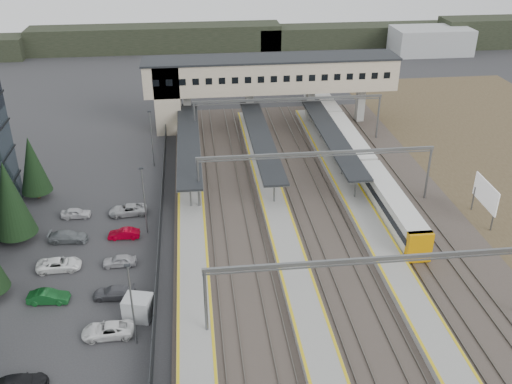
{
  "coord_description": "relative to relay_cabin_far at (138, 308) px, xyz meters",
  "views": [
    {
      "loc": [
        -2.24,
        -45.9,
        33.85
      ],
      "look_at": [
        4.42,
        10.76,
        4.0
      ],
      "focal_mm": 40.0,
      "sensor_mm": 36.0,
      "label": 1
    }
  ],
  "objects": [
    {
      "name": "ground",
      "position": [
        8.01,
        4.66,
        -1.1
      ],
      "size": [
        220.0,
        220.0,
        0.0
      ],
      "primitive_type": "plane",
      "color": "#2B2B2D",
      "rests_on": "ground"
    },
    {
      "name": "car_park",
      "position": [
        -5.39,
        -2.32,
        -0.49
      ],
      "size": [
        10.59,
        44.74,
        1.28
      ],
      "color": "silver",
      "rests_on": "ground"
    },
    {
      "name": "lampposts",
      "position": [
        0.01,
        5.91,
        3.23
      ],
      "size": [
        0.5,
        53.25,
        8.07
      ],
      "color": "slate",
      "rests_on": "ground"
    },
    {
      "name": "fence",
      "position": [
        1.51,
        9.66,
        -0.1
      ],
      "size": [
        0.08,
        90.0,
        2.0
      ],
      "color": "#26282B",
      "rests_on": "ground"
    },
    {
      "name": "relay_cabin_far",
      "position": [
        0.0,
        0.0,
        0.0
      ],
      "size": [
        2.84,
        2.55,
        2.2
      ],
      "color": "#A0A3A6",
      "rests_on": "ground"
    },
    {
      "name": "rail_corridor",
      "position": [
        17.35,
        9.66,
        -0.81
      ],
      "size": [
        34.0,
        90.0,
        0.92
      ],
      "color": "#3B332D",
      "rests_on": "ground"
    },
    {
      "name": "canopies",
      "position": [
        15.01,
        31.66,
        2.82
      ],
      "size": [
        23.1,
        30.0,
        3.28
      ],
      "color": "black",
      "rests_on": "ground"
    },
    {
      "name": "footbridge",
      "position": [
        15.72,
        46.66,
        6.83
      ],
      "size": [
        40.4,
        6.4,
        11.2
      ],
      "color": "#B8AB8A",
      "rests_on": "ground"
    },
    {
      "name": "gantries",
      "position": [
        20.01,
        7.66,
        4.9
      ],
      "size": [
        28.4,
        62.28,
        7.17
      ],
      "color": "slate",
      "rests_on": "ground"
    },
    {
      "name": "train",
      "position": [
        28.01,
        32.33,
        0.79
      ],
      "size": [
        2.64,
        55.11,
        3.32
      ],
      "color": "silver",
      "rests_on": "ground"
    },
    {
      "name": "billboard",
      "position": [
        38.64,
        12.94,
        2.2
      ],
      "size": [
        0.35,
        5.83,
        4.92
      ],
      "color": "slate",
      "rests_on": "ground"
    },
    {
      "name": "treeline_far",
      "position": [
        31.82,
        96.94,
        1.85
      ],
      "size": [
        170.0,
        19.0,
        7.0
      ],
      "color": "black",
      "rests_on": "ground"
    }
  ]
}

